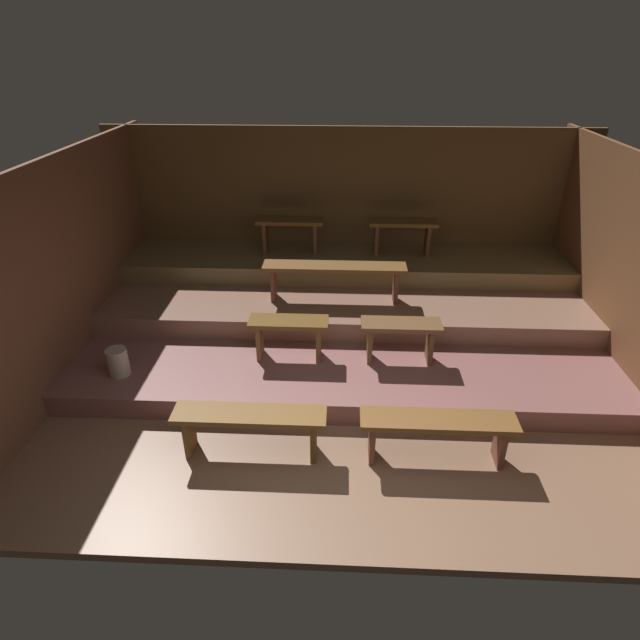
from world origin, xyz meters
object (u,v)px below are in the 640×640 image
at_px(bench_lower_left, 289,330).
at_px(pail_lower, 118,362).
at_px(bench_middle_center, 334,272).
at_px(bench_upper_right, 403,229).
at_px(bench_floor_right, 438,427).
at_px(bench_floor_left, 250,421).
at_px(bench_upper_left, 290,228).
at_px(bench_lower_right, 401,333).

height_order(bench_lower_left, pail_lower, bench_lower_left).
relative_size(bench_lower_left, bench_middle_center, 0.49).
bearing_deg(bench_upper_right, bench_lower_left, -125.03).
relative_size(bench_floor_right, pail_lower, 4.53).
xyz_separation_m(bench_floor_right, pail_lower, (-3.32, 0.88, 0.03)).
bearing_deg(bench_middle_center, pail_lower, -148.17).
bearing_deg(bench_lower_left, bench_floor_right, -41.39).
bearing_deg(bench_floor_right, bench_floor_left, 180.00).
bearing_deg(bench_middle_center, bench_upper_left, 122.44).
distance_m(bench_upper_left, pail_lower, 3.07).
relative_size(bench_upper_left, pail_lower, 3.05).
bearing_deg(bench_upper_left, bench_floor_left, -91.09).
height_order(bench_floor_left, bench_middle_center, bench_middle_center).
distance_m(bench_floor_right, bench_lower_right, 1.36).
distance_m(bench_middle_center, bench_upper_left, 1.25).
distance_m(bench_middle_center, pail_lower, 2.77).
bearing_deg(bench_lower_left, bench_upper_left, 94.81).
height_order(bench_lower_left, bench_middle_center, bench_middle_center).
distance_m(bench_lower_left, bench_upper_left, 2.11).
bearing_deg(bench_upper_left, bench_lower_left, -85.19).
bearing_deg(bench_floor_left, bench_upper_right, 63.61).
bearing_deg(bench_lower_left, bench_floor_left, -100.13).
bearing_deg(bench_floor_left, bench_lower_right, 41.39).
xyz_separation_m(bench_floor_left, bench_upper_left, (0.06, 3.36, 0.74)).
distance_m(bench_lower_right, bench_middle_center, 1.30).
relative_size(bench_floor_right, bench_upper_left, 1.48).
distance_m(bench_lower_right, pail_lower, 3.13).
bearing_deg(bench_lower_right, bench_middle_center, 127.56).
xyz_separation_m(bench_lower_right, bench_upper_right, (0.17, 2.04, 0.51)).
bearing_deg(bench_upper_left, bench_lower_right, -54.97).
distance_m(bench_floor_right, bench_middle_center, 2.58).
height_order(bench_lower_right, bench_middle_center, bench_middle_center).
height_order(bench_middle_center, bench_upper_right, bench_upper_right).
relative_size(bench_floor_left, bench_lower_left, 1.60).
bearing_deg(bench_floor_left, bench_middle_center, 72.62).
xyz_separation_m(bench_middle_center, pail_lower, (-2.32, -1.44, -0.49)).
distance_m(bench_floor_left, bench_floor_right, 1.73).
relative_size(bench_floor_left, bench_upper_left, 1.48).
relative_size(bench_lower_right, bench_upper_left, 0.93).
distance_m(bench_floor_left, bench_lower_right, 2.01).
bearing_deg(bench_lower_right, bench_upper_left, 125.03).
relative_size(bench_floor_right, bench_lower_left, 1.60).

